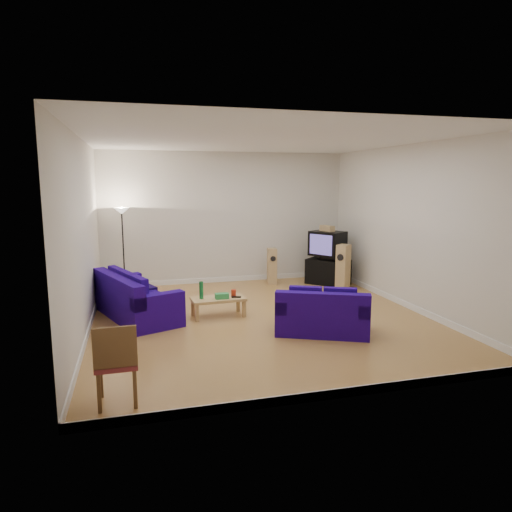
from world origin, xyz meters
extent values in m
cube|color=olive|center=(0.00, 0.00, 0.00)|extent=(6.00, 6.50, 0.01)
cube|color=white|center=(0.00, 0.00, 3.20)|extent=(6.00, 6.50, 0.01)
cube|color=silver|center=(0.00, 3.25, 1.60)|extent=(6.00, 0.01, 3.20)
cube|color=silver|center=(0.00, -3.25, 1.60)|extent=(6.00, 0.01, 3.20)
cube|color=silver|center=(-3.00, 0.00, 1.60)|extent=(0.01, 6.50, 3.20)
cube|color=silver|center=(3.00, 0.00, 1.60)|extent=(0.01, 6.50, 3.20)
cube|color=white|center=(0.00, 3.24, 0.06)|extent=(6.00, 0.02, 0.12)
cube|color=white|center=(0.00, -3.24, 0.06)|extent=(6.00, 0.02, 0.12)
cube|color=white|center=(-2.99, 0.00, 0.06)|extent=(0.02, 6.50, 0.12)
cube|color=white|center=(2.99, 0.00, 0.06)|extent=(0.02, 6.50, 0.12)
cube|color=#150058|center=(-2.20, 0.68, 0.20)|extent=(1.61, 2.30, 0.40)
cube|color=#150058|center=(-2.53, 0.55, 0.61)|extent=(0.96, 2.04, 0.41)
cube|color=#150058|center=(-2.55, 1.57, 0.52)|extent=(0.93, 0.53, 0.23)
cube|color=#150058|center=(-1.86, -0.20, 0.52)|extent=(0.93, 0.53, 0.23)
cube|color=#110638|center=(-2.07, 0.73, 0.50)|extent=(0.50, 0.50, 0.12)
cube|color=#150058|center=(0.77, -0.99, 0.18)|extent=(1.71, 1.38, 0.37)
cube|color=#150058|center=(0.64, -1.28, 0.56)|extent=(1.44, 0.79, 0.38)
cube|color=#150058|center=(0.18, -0.72, 0.48)|extent=(0.52, 0.84, 0.21)
cube|color=#150058|center=(1.37, -1.26, 0.48)|extent=(0.52, 0.84, 0.21)
cube|color=#110638|center=(0.83, -0.87, 0.46)|extent=(0.47, 0.47, 0.11)
cube|color=tan|center=(-0.74, 0.33, 0.33)|extent=(1.01, 0.56, 0.05)
cube|color=tan|center=(-1.17, 0.11, 0.15)|extent=(0.06, 0.06, 0.31)
cube|color=tan|center=(-1.20, 0.50, 0.15)|extent=(0.06, 0.06, 0.31)
cube|color=tan|center=(-0.29, 0.17, 0.15)|extent=(0.06, 0.06, 0.31)
cube|color=tan|center=(-0.32, 0.56, 0.15)|extent=(0.06, 0.06, 0.31)
cylinder|color=#197233|center=(-1.05, 0.34, 0.52)|extent=(0.10, 0.10, 0.32)
cube|color=green|center=(-0.69, 0.25, 0.41)|extent=(0.25, 0.13, 0.10)
cylinder|color=red|center=(-0.45, 0.36, 0.42)|extent=(0.10, 0.10, 0.13)
cube|color=black|center=(-0.42, 0.26, 0.37)|extent=(0.18, 0.09, 0.02)
cube|color=black|center=(2.35, 2.33, 0.30)|extent=(1.08, 1.11, 0.61)
cube|color=black|center=(2.39, 2.31, 0.66)|extent=(0.52, 0.53, 0.10)
cube|color=black|center=(2.32, 2.34, 1.00)|extent=(0.89, 0.95, 0.60)
cube|color=#43377A|center=(2.07, 2.18, 1.00)|extent=(0.35, 0.53, 0.48)
cube|color=tan|center=(2.31, 2.37, 1.37)|extent=(0.26, 0.42, 0.14)
cube|color=tan|center=(1.02, 2.70, 0.44)|extent=(0.23, 0.28, 0.88)
cylinder|color=black|center=(1.01, 2.57, 0.65)|extent=(0.13, 0.03, 0.13)
cube|color=tan|center=(2.45, 1.73, 0.53)|extent=(0.39, 0.38, 1.05)
cylinder|color=black|center=(2.33, 1.63, 0.78)|extent=(0.11, 0.13, 0.16)
cylinder|color=black|center=(-2.45, 2.70, 0.02)|extent=(0.25, 0.25, 0.03)
cylinder|color=black|center=(-2.45, 2.70, 0.92)|extent=(0.03, 0.03, 1.80)
cone|color=white|center=(-2.45, 2.70, 1.85)|extent=(0.33, 0.33, 0.14)
cube|color=brown|center=(-2.63, -2.88, 0.23)|extent=(0.04, 0.04, 0.46)
cube|color=brown|center=(-2.64, -2.51, 0.23)|extent=(0.04, 0.04, 0.46)
cube|color=brown|center=(-2.26, -2.88, 0.23)|extent=(0.04, 0.04, 0.46)
cube|color=brown|center=(-2.27, -2.50, 0.23)|extent=(0.04, 0.04, 0.46)
cube|color=maroon|center=(-2.45, -2.69, 0.48)|extent=(0.47, 0.47, 0.06)
cube|color=brown|center=(-2.45, -2.90, 0.73)|extent=(0.46, 0.05, 0.46)
camera|label=1|loc=(-2.19, -7.78, 2.48)|focal=32.00mm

